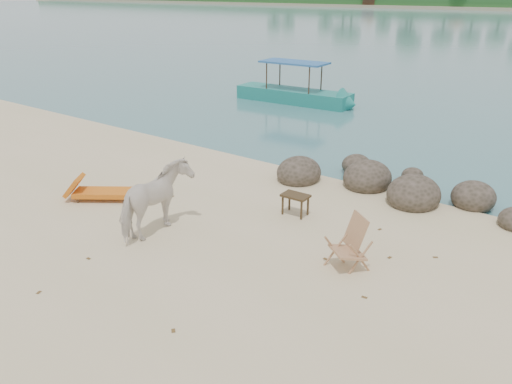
{
  "coord_description": "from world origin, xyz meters",
  "views": [
    {
      "loc": [
        6.2,
        -5.7,
        4.93
      ],
      "look_at": [
        0.52,
        2.0,
        1.0
      ],
      "focal_mm": 35.0,
      "sensor_mm": 36.0,
      "label": 1
    }
  ],
  "objects_px": {
    "cow": "(156,202)",
    "boat_near": "(294,68)",
    "side_table": "(295,206)",
    "deck_chair": "(348,246)",
    "boulders": "(385,185)",
    "lounge_chair": "(103,191)"
  },
  "relations": [
    {
      "from": "cow",
      "to": "boat_near",
      "type": "distance_m",
      "value": 14.16
    },
    {
      "from": "cow",
      "to": "side_table",
      "type": "height_order",
      "value": "cow"
    },
    {
      "from": "deck_chair",
      "to": "boat_near",
      "type": "distance_m",
      "value": 15.11
    },
    {
      "from": "boulders",
      "to": "boat_near",
      "type": "distance_m",
      "value": 11.46
    },
    {
      "from": "boat_near",
      "to": "lounge_chair",
      "type": "bearing_deg",
      "value": -81.76
    },
    {
      "from": "cow",
      "to": "lounge_chair",
      "type": "height_order",
      "value": "cow"
    },
    {
      "from": "cow",
      "to": "side_table",
      "type": "bearing_deg",
      "value": -134.21
    },
    {
      "from": "cow",
      "to": "boat_near",
      "type": "xyz_separation_m",
      "value": [
        -4.98,
        13.23,
        0.75
      ]
    },
    {
      "from": "boulders",
      "to": "cow",
      "type": "xyz_separation_m",
      "value": [
        -2.99,
        -5.11,
        0.56
      ]
    },
    {
      "from": "cow",
      "to": "deck_chair",
      "type": "relative_size",
      "value": 1.84
    },
    {
      "from": "boulders",
      "to": "boat_near",
      "type": "relative_size",
      "value": 1.03
    },
    {
      "from": "boulders",
      "to": "side_table",
      "type": "distance_m",
      "value": 2.81
    },
    {
      "from": "lounge_chair",
      "to": "boat_near",
      "type": "xyz_separation_m",
      "value": [
        -2.52,
        12.77,
        1.25
      ]
    },
    {
      "from": "boulders",
      "to": "deck_chair",
      "type": "bearing_deg",
      "value": -76.79
    },
    {
      "from": "deck_chair",
      "to": "cow",
      "type": "bearing_deg",
      "value": -126.86
    },
    {
      "from": "boulders",
      "to": "cow",
      "type": "distance_m",
      "value": 5.94
    },
    {
      "from": "cow",
      "to": "side_table",
      "type": "distance_m",
      "value": 3.19
    },
    {
      "from": "deck_chair",
      "to": "lounge_chair",
      "type": "bearing_deg",
      "value": -136.68
    },
    {
      "from": "boulders",
      "to": "side_table",
      "type": "relative_size",
      "value": 10.27
    },
    {
      "from": "side_table",
      "to": "boat_near",
      "type": "height_order",
      "value": "boat_near"
    },
    {
      "from": "side_table",
      "to": "deck_chair",
      "type": "xyz_separation_m",
      "value": [
        2.05,
        -1.44,
        0.24
      ]
    },
    {
      "from": "lounge_chair",
      "to": "boat_near",
      "type": "height_order",
      "value": "boat_near"
    }
  ]
}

